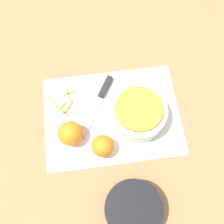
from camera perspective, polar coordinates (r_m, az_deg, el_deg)
name	(u,v)px	position (r m, az deg, el deg)	size (l,w,h in m)	color
ground_plane	(112,116)	(0.90, 0.00, -0.81)	(4.00, 4.00, 0.00)	#9E754C
cutting_board	(112,115)	(0.90, 0.00, -0.75)	(0.46, 0.34, 0.01)	silver
bowl_speckled	(138,113)	(0.86, 5.68, -0.15)	(0.19, 0.19, 0.08)	silver
bowl_dark	(133,209)	(0.82, 4.59, -20.27)	(0.17, 0.17, 0.07)	black
knife	(102,95)	(0.92, -2.27, 3.78)	(0.14, 0.22, 0.02)	#232328
orange_left	(102,146)	(0.83, -2.08, -7.39)	(0.07, 0.07, 0.07)	orange
orange_right	(70,133)	(0.85, -9.07, -4.61)	(0.08, 0.08, 0.08)	orange
peel_pile	(64,102)	(0.93, -10.48, 2.22)	(0.10, 0.11, 0.01)	orange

